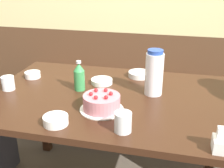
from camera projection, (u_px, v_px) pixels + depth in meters
bench_seat at (132, 112)px, 2.55m from camera, size 2.05×0.38×0.45m
dining_table at (110, 109)px, 1.63m from camera, size 1.41×0.93×0.77m
birthday_cake at (101, 103)px, 1.42m from camera, size 0.23×0.23×0.10m
water_pitcher at (154, 73)px, 1.57m from camera, size 0.10×0.10×0.26m
soju_bottle at (79, 76)px, 1.64m from camera, size 0.06×0.06×0.18m
bowl_soup_white at (139, 74)px, 1.87m from camera, size 0.14×0.14×0.03m
bowl_rice_small at (102, 81)px, 1.76m from camera, size 0.13×0.13×0.03m
bowl_side_dish at (33, 75)px, 1.85m from camera, size 0.10×0.10×0.04m
bowl_sauce_shallow at (56, 120)px, 1.30m from camera, size 0.12×0.12×0.04m
glass_water_tall at (8, 83)px, 1.66m from camera, size 0.07×0.07×0.08m
glass_tumbler_short at (123, 122)px, 1.23m from camera, size 0.08×0.08×0.09m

